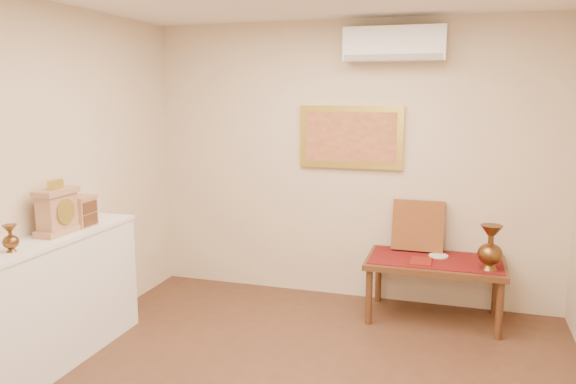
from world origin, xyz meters
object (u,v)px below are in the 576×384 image
at_px(brass_urn_tall, 491,243).
at_px(low_table, 435,267).
at_px(display_ledge, 38,309).
at_px(wooden_chest, 82,211).
at_px(mantel_clock, 58,211).

distance_m(brass_urn_tall, low_table, 0.56).
bearing_deg(display_ledge, brass_urn_tall, 28.84).
distance_m(display_ledge, low_table, 3.27).
distance_m(display_ledge, wooden_chest, 0.81).
distance_m(mantel_clock, wooden_chest, 0.26).
distance_m(wooden_chest, low_table, 3.04).
bearing_deg(low_table, mantel_clock, -149.08).
bearing_deg(wooden_chest, brass_urn_tall, 21.00).
bearing_deg(brass_urn_tall, wooden_chest, -159.00).
xyz_separation_m(brass_urn_tall, low_table, (-0.45, 0.16, -0.30)).
height_order(display_ledge, mantel_clock, mantel_clock).
height_order(mantel_clock, low_table, mantel_clock).
bearing_deg(display_ledge, wooden_chest, 87.51).
bearing_deg(display_ledge, mantel_clock, 89.79).
height_order(brass_urn_tall, mantel_clock, mantel_clock).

